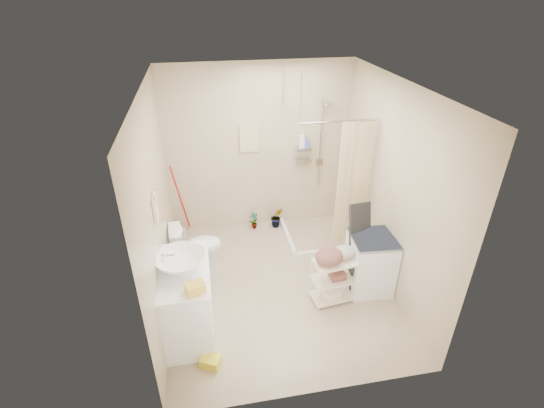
{
  "coord_description": "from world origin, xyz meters",
  "views": [
    {
      "loc": [
        -0.82,
        -3.94,
        3.52
      ],
      "look_at": [
        -0.05,
        0.25,
        1.11
      ],
      "focal_mm": 26.0,
      "sensor_mm": 36.0,
      "label": 1
    }
  ],
  "objects_px": {
    "vanity": "(187,301)",
    "toilet": "(197,246)",
    "washing_machine": "(370,263)",
    "laundry_rack": "(334,276)"
  },
  "relations": [
    {
      "from": "toilet",
      "to": "laundry_rack",
      "type": "height_order",
      "value": "laundry_rack"
    },
    {
      "from": "vanity",
      "to": "washing_machine",
      "type": "height_order",
      "value": "vanity"
    },
    {
      "from": "toilet",
      "to": "washing_machine",
      "type": "xyz_separation_m",
      "value": [
        2.18,
        -0.83,
        0.04
      ]
    },
    {
      "from": "vanity",
      "to": "laundry_rack",
      "type": "relative_size",
      "value": 1.41
    },
    {
      "from": "vanity",
      "to": "toilet",
      "type": "relative_size",
      "value": 1.45
    },
    {
      "from": "vanity",
      "to": "laundry_rack",
      "type": "distance_m",
      "value": 1.79
    },
    {
      "from": "vanity",
      "to": "washing_machine",
      "type": "distance_m",
      "value": 2.33
    },
    {
      "from": "washing_machine",
      "to": "toilet",
      "type": "bearing_deg",
      "value": 163.01
    },
    {
      "from": "toilet",
      "to": "washing_machine",
      "type": "bearing_deg",
      "value": -115.22
    },
    {
      "from": "vanity",
      "to": "laundry_rack",
      "type": "bearing_deg",
      "value": 6.26
    }
  ]
}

